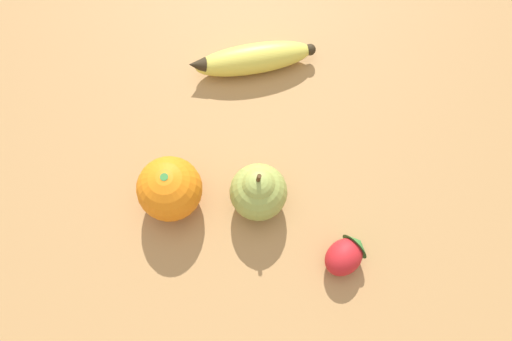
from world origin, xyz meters
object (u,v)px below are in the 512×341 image
object	(u,v)px
banana	(252,59)
strawberry	(346,255)
orange	(170,189)
pear	(258,191)

from	to	relation	value
banana	strawberry	world-z (taller)	banana
orange	pear	world-z (taller)	pear
pear	banana	bearing A→B (deg)	-8.68
orange	strawberry	world-z (taller)	orange
strawberry	orange	bearing A→B (deg)	117.20
pear	strawberry	world-z (taller)	pear
banana	pear	size ratio (longest dim) A/B	2.05
banana	strawberry	distance (m)	0.29
orange	pear	size ratio (longest dim) A/B	0.89
pear	orange	bearing A→B (deg)	77.58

